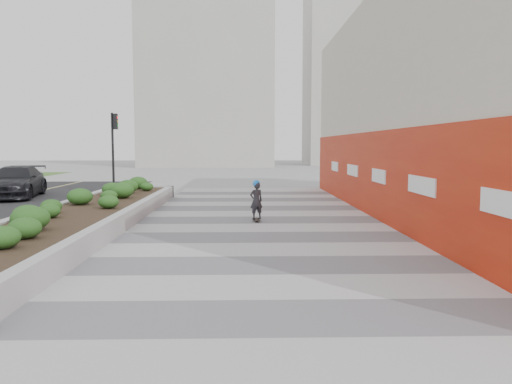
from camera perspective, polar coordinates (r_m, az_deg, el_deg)
ground at (r=8.82m, az=2.25°, el=-11.12°), size 160.00×160.00×0.00m
walkway at (r=11.73m, az=1.31°, el=-6.97°), size 8.00×36.00×0.01m
building at (r=19.04m, az=22.19°, el=9.36°), size 6.04×24.08×8.00m
planter at (r=16.35m, az=-19.04°, el=-2.30°), size 3.00×18.00×0.90m
traffic_signal_near at (r=26.80m, az=-15.92°, el=5.64°), size 0.33×0.28×4.20m
distant_bldg_north_l at (r=64.05m, az=-5.50°, el=11.97°), size 16.00×12.00×20.00m
distant_bldg_north_r at (r=70.83m, az=11.58°, el=12.87°), size 14.00×10.00×24.00m
manhole_cover at (r=11.76m, az=3.76°, el=-6.95°), size 0.44×0.44×0.01m
skateboarder at (r=16.47m, az=0.03°, el=-0.96°), size 0.53×0.73×1.38m
car_dark at (r=26.85m, az=-25.76°, el=1.05°), size 3.05×5.55×1.52m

